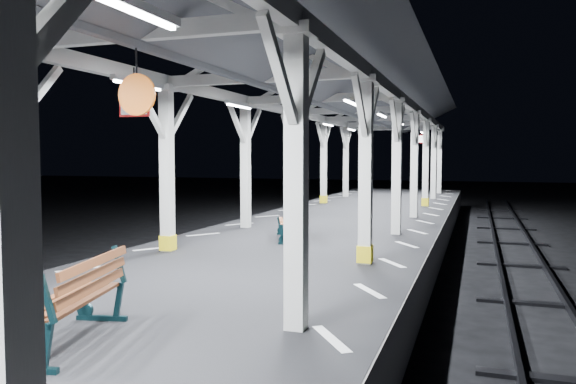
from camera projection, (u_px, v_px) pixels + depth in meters
The scene contains 8 objects.
ground at pixel (214, 342), 8.81m from camera, with size 120.00×120.00×0.00m, color black.
platform at pixel (214, 311), 8.78m from camera, with size 6.00×50.00×1.00m, color black.
hazard_stripes_left at pixel (83, 269), 9.53m from camera, with size 1.00×48.00×0.01m, color silver.
hazard_stripes_right at pixel (369, 291), 7.96m from camera, with size 1.00×48.00×0.01m, color silver.
track_right at pixel (566, 377), 7.20m from camera, with size 2.20×60.00×0.16m.
canopy at pixel (211, 47), 8.50m from camera, with size 5.40×49.00×4.65m.
bench_near at pixel (77, 298), 5.70m from camera, with size 0.98×1.75×0.90m.
bench_mid at pixel (294, 220), 12.91m from camera, with size 1.09×1.67×0.85m.
Camera 1 is at (3.87, -7.81, 2.92)m, focal length 35.00 mm.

